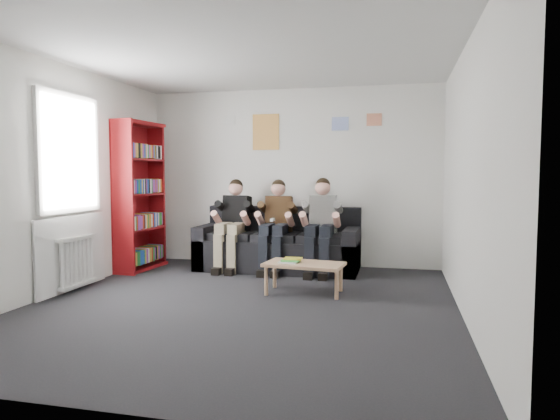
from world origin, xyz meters
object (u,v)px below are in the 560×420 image
bookshelf (141,196)px  person_right (321,226)px  person_left (232,224)px  person_middle (276,225)px  sofa (279,247)px  coffee_table (304,266)px

bookshelf → person_right: (2.62, 0.26, -0.40)m
person_left → person_right: person_right is taller
bookshelf → person_middle: size_ratio=1.63×
sofa → person_left: (-0.65, -0.21, 0.34)m
sofa → person_middle: bearing=-90.0°
bookshelf → coffee_table: size_ratio=2.38×
bookshelf → person_right: size_ratio=1.60×
coffee_table → person_middle: size_ratio=0.69×
person_left → person_middle: size_ratio=1.00×
sofa → person_right: bearing=-17.6°
bookshelf → coffee_table: (2.61, -0.93, -0.76)m
person_left → person_right: (1.30, -0.00, 0.01)m
coffee_table → person_middle: bearing=118.2°
bookshelf → person_middle: (1.97, 0.26, -0.41)m
coffee_table → person_left: bearing=137.3°
person_right → sofa: bearing=152.7°
sofa → bookshelf: (-1.97, -0.47, 0.75)m
bookshelf → person_middle: bookshelf is taller
person_right → person_middle: bearing=170.2°
sofa → person_right: person_right is taller
coffee_table → person_left: (-1.29, 1.19, 0.35)m
sofa → bookshelf: bearing=-166.6°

